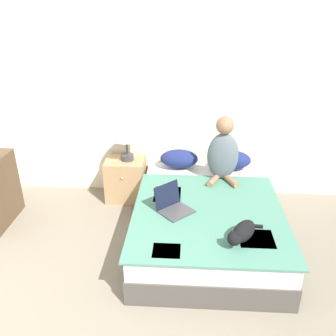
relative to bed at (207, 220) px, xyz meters
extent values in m
cube|color=silver|center=(-0.54, 1.12, 1.04)|extent=(5.18, 0.05, 2.55)
cube|color=#4C4742|center=(0.00, 0.01, -0.11)|extent=(1.50, 2.09, 0.25)
cube|color=silver|center=(0.00, 0.01, 0.12)|extent=(1.48, 2.06, 0.20)
cube|color=#4C8470|center=(0.00, -0.20, 0.23)|extent=(1.55, 1.67, 0.02)
cube|color=silver|center=(-0.44, 0.14, 0.23)|extent=(0.30, 0.35, 0.01)
cube|color=silver|center=(-0.39, -0.85, 0.23)|extent=(0.24, 0.21, 0.01)
cube|color=silver|center=(0.42, -0.63, 0.23)|extent=(0.32, 0.29, 0.01)
ellipsoid|color=navy|center=(-0.34, 0.88, 0.35)|extent=(0.48, 0.30, 0.23)
ellipsoid|color=navy|center=(0.34, 0.88, 0.35)|extent=(0.48, 0.30, 0.23)
ellipsoid|color=slate|center=(0.19, 0.58, 0.53)|extent=(0.37, 0.20, 0.58)
sphere|color=#9E7051|center=(0.19, 0.58, 0.91)|extent=(0.21, 0.21, 0.21)
cylinder|color=#9E7051|center=(0.09, 0.45, 0.27)|extent=(0.17, 0.26, 0.07)
cylinder|color=#9E7051|center=(0.29, 0.45, 0.27)|extent=(0.17, 0.26, 0.07)
ellipsoid|color=black|center=(0.29, -0.63, 0.32)|extent=(0.32, 0.36, 0.16)
sphere|color=black|center=(0.19, -0.79, 0.35)|extent=(0.12, 0.12, 0.12)
cone|color=black|center=(0.22, -0.81, 0.39)|extent=(0.06, 0.06, 0.06)
cone|color=black|center=(0.16, -0.77, 0.39)|extent=(0.06, 0.06, 0.06)
cylinder|color=black|center=(0.41, -0.45, 0.25)|extent=(0.18, 0.05, 0.04)
cube|color=#424247|center=(-0.33, -0.23, 0.25)|extent=(0.40, 0.39, 0.02)
cube|color=black|center=(-0.43, -0.12, 0.38)|extent=(0.27, 0.26, 0.25)
cube|color=tan|center=(-1.04, 0.84, 0.05)|extent=(0.50, 0.41, 0.56)
sphere|color=tan|center=(-1.04, 0.62, 0.17)|extent=(0.03, 0.03, 0.03)
cylinder|color=#38383D|center=(-1.00, 0.84, 0.37)|extent=(0.16, 0.16, 0.08)
cylinder|color=#38383D|center=(-1.00, 0.84, 0.51)|extent=(0.02, 0.02, 0.21)
cone|color=white|center=(-1.00, 0.84, 0.71)|extent=(0.34, 0.34, 0.20)
camera|label=1|loc=(-0.23, -3.31, 2.19)|focal=38.00mm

